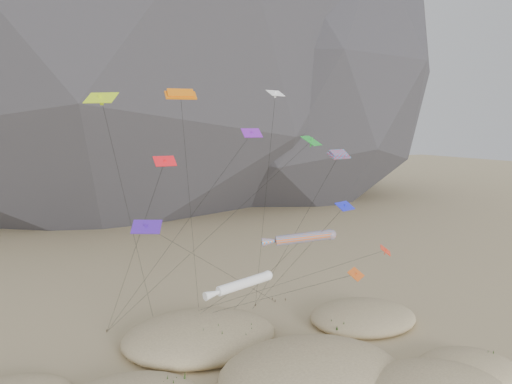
% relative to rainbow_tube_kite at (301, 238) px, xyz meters
% --- Properties ---
extents(kite_stakes, '(21.66, 2.33, 0.30)m').
position_rel_rainbow_tube_kite_xyz_m(kite_stakes, '(-3.77, 11.34, -10.69)').
color(kite_stakes, '#3F2D1E').
rests_on(kite_stakes, ground).
extents(rainbow_tube_kite, '(7.66, 10.81, 11.65)m').
position_rel_rainbow_tube_kite_xyz_m(rainbow_tube_kite, '(0.00, 0.00, 0.00)').
color(rainbow_tube_kite, orange).
rests_on(rainbow_tube_kite, ground).
extents(white_tube_kite, '(6.42, 17.24, 9.78)m').
position_rel_rainbow_tube_kite_xyz_m(white_tube_kite, '(-8.81, -5.67, -1.71)').
color(white_tube_kite, white).
rests_on(white_tube_kite, ground).
extents(orange_parafoil, '(5.87, 9.43, 25.04)m').
position_rel_rainbow_tube_kite_xyz_m(orange_parafoil, '(-10.11, 5.20, 13.43)').
color(orange_parafoil, orange).
rests_on(orange_parafoil, ground).
extents(multi_parafoil, '(3.45, 14.55, 19.45)m').
position_rel_rainbow_tube_kite_xyz_m(multi_parafoil, '(2.06, -2.87, 7.92)').
color(multi_parafoil, red).
rests_on(multi_parafoil, ground).
extents(delta_kites, '(28.36, 20.71, 25.13)m').
position_rel_rainbow_tube_kite_xyz_m(delta_kites, '(-4.95, 0.14, 6.10)').
color(delta_kites, white).
rests_on(delta_kites, ground).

